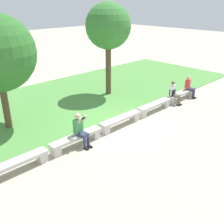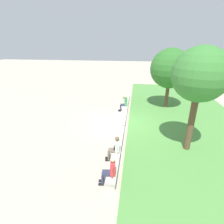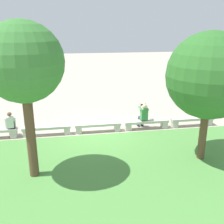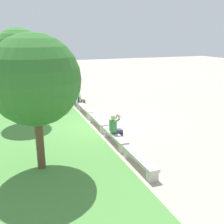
{
  "view_description": "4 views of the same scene",
  "coord_description": "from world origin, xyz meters",
  "views": [
    {
      "loc": [
        -7.63,
        -7.32,
        5.24
      ],
      "look_at": [
        -0.89,
        -0.36,
        1.08
      ],
      "focal_mm": 42.0,
      "sensor_mm": 36.0,
      "label": 1
    },
    {
      "loc": [
        10.95,
        0.76,
        5.32
      ],
      "look_at": [
        -0.14,
        -0.79,
        0.73
      ],
      "focal_mm": 28.0,
      "sensor_mm": 36.0,
      "label": 2
    },
    {
      "loc": [
        1.32,
        11.91,
        4.95
      ],
      "look_at": [
        -0.79,
        -0.59,
        0.79
      ],
      "focal_mm": 42.0,
      "sensor_mm": 36.0,
      "label": 3
    },
    {
      "loc": [
        -12.73,
        4.11,
        4.71
      ],
      "look_at": [
        -0.24,
        -0.71,
        0.81
      ],
      "focal_mm": 42.0,
      "sensor_mm": 36.0,
      "label": 4
    }
  ],
  "objects": [
    {
      "name": "person_photographer",
      "position": [
        -2.3,
        -0.08,
        0.74
      ],
      "size": [
        0.5,
        0.75,
        1.32
      ],
      "color": "black",
      "rests_on": "ground"
    },
    {
      "name": "tree_behind_wall",
      "position": [
        -3.64,
        3.39,
        3.27
      ],
      "size": [
        3.13,
        3.13,
        4.85
      ],
      "color": "brown",
      "rests_on": "ground"
    },
    {
      "name": "bench_near",
      "position": [
        -2.46,
        0.0,
        0.31
      ],
      "size": [
        2.25,
        0.4,
        0.45
      ],
      "color": "beige",
      "rests_on": "ground"
    },
    {
      "name": "bench_mid",
      "position": [
        0.0,
        0.0,
        0.31
      ],
      "size": [
        2.25,
        0.4,
        0.45
      ],
      "color": "beige",
      "rests_on": "ground"
    },
    {
      "name": "backpack",
      "position": [
        4.01,
        0.01,
        0.63
      ],
      "size": [
        0.28,
        0.24,
        0.43
      ],
      "color": "black",
      "rests_on": "bench_end"
    },
    {
      "name": "person_distant",
      "position": [
        4.06,
        -0.07,
        0.67
      ],
      "size": [
        0.48,
        0.7,
        1.26
      ],
      "color": "black",
      "rests_on": "ground"
    },
    {
      "name": "tree_left_background",
      "position": [
        2.65,
        3.59,
        3.87
      ],
      "size": [
        2.52,
        2.52,
        5.18
      ],
      "color": "brown",
      "rests_on": "ground"
    },
    {
      "name": "bench_main",
      "position": [
        -4.91,
        0.0,
        0.31
      ],
      "size": [
        2.25,
        0.4,
        0.45
      ],
      "color": "beige",
      "rests_on": "ground"
    },
    {
      "name": "grass_strip",
      "position": [
        0.0,
        4.38,
        0.01
      ],
      "size": [
        24.08,
        8.0,
        0.03
      ],
      "primitive_type": "cube",
      "color": "#518E42",
      "rests_on": "ground"
    },
    {
      "name": "bench_far",
      "position": [
        2.46,
        0.0,
        0.31
      ],
      "size": [
        2.25,
        0.4,
        0.45
      ],
      "color": "beige",
      "rests_on": "ground"
    },
    {
      "name": "ground_plane",
      "position": [
        0.0,
        0.0,
        0.0
      ],
      "size": [
        80.0,
        80.0,
        0.0
      ],
      "primitive_type": "plane",
      "color": "#B2A593"
    }
  ]
}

